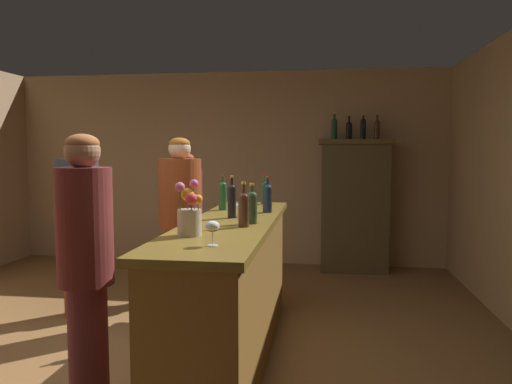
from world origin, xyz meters
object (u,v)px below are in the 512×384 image
Objects in this scene: wine_glass_front at (251,203)px; wine_glass_mid at (213,228)px; wine_bottle_chardonnay at (267,197)px; wine_bottle_malbec at (264,191)px; display_bottle_midleft at (349,130)px; wine_bottle_riesling at (252,205)px; display_bottle_center at (363,128)px; wine_bottle_merlot at (232,199)px; patron_by_cabinet at (86,267)px; wine_bottle_syrah at (244,207)px; flower_arrangement at (190,214)px; display_bottle_left at (334,128)px; patron_in_grey at (78,221)px; patron_near_entrance at (187,219)px; patron_redhead at (181,221)px; cheese_plate at (238,205)px; display_bottle_midright at (377,128)px; wine_bottle_rose at (223,194)px; display_cabinet at (354,203)px; bar_counter at (232,289)px.

wine_glass_front is 1.21m from wine_glass_mid.
wine_bottle_chardonnay reaches higher than wine_bottle_malbec.
wine_bottle_chardonnay is at bearing -108.67° from display_bottle_midleft.
wine_bottle_riesling is 0.88× the size of display_bottle_center.
patron_by_cabinet is at bearing -116.48° from wine_bottle_merlot.
wine_bottle_syrah is 0.47m from flower_arrangement.
wine_bottle_malbec is 1.95m from display_bottle_left.
patron_in_grey is (-1.81, 0.20, -0.27)m from wine_bottle_chardonnay.
wine_bottle_riesling is 1.82m from patron_near_entrance.
patron_redhead is (-0.73, 0.51, -0.23)m from wine_glass_front.
wine_bottle_malbec is at bearing 99.23° from wine_bottle_chardonnay.
wine_bottle_syrah is at bearing -86.81° from wine_glass_front.
display_bottle_midleft is at bearing -180.00° from display_bottle_center.
flower_arrangement is 2.03m from patron_in_grey.
wine_glass_mid is at bearing -96.54° from wine_bottle_riesling.
wine_bottle_malbec reaches higher than cheese_plate.
flower_arrangement is 1.05× the size of display_bottle_center.
patron_near_entrance reaches higher than wine_bottle_merlot.
display_bottle_midleft is (1.11, 1.87, 0.78)m from cheese_plate.
wine_bottle_merlot is at bearing 95.32° from wine_glass_mid.
display_bottle_midright reaches higher than wine_bottle_riesling.
wine_bottle_rose is 1.02m from patron_near_entrance.
patron_in_grey is (-0.97, -0.07, -0.01)m from patron_redhead.
wine_bottle_merlot is 0.21× the size of patron_near_entrance.
wine_bottle_syrah is 1.94m from patron_near_entrance.
patron_in_grey is (-1.77, 0.84, -0.27)m from wine_bottle_riesling.
patron_near_entrance is at bearing -145.94° from display_bottle_midright.
display_cabinet is 5.67× the size of display_bottle_midleft.
display_bottle_midright is at bearing 119.99° from patron_redhead.
display_cabinet is 3.41m from patron_in_grey.
patron_redhead is at bearing 21.49° from patron_by_cabinet.
bar_counter is 0.68m from wine_bottle_merlot.
wine_bottle_rose is at bearing 116.17° from wine_bottle_riesling.
display_cabinet is 3.25m from wine_bottle_syrah.
wine_glass_front is (-0.03, 0.54, -0.03)m from wine_bottle_syrah.
wine_bottle_merlot is at bearing -113.99° from display_bottle_center.
wine_bottle_syrah is at bearing -105.38° from display_bottle_midleft.
display_cabinet is 5.93× the size of wine_bottle_riesling.
patron_in_grey is (-1.70, -0.43, -0.26)m from wine_bottle_malbec.
wine_glass_mid is (-0.13, -1.46, -0.03)m from wine_bottle_chardonnay.
display_bottle_left reaches higher than wine_bottle_syrah.
display_cabinet is 3.70m from flower_arrangement.
patron_in_grey is at bearing -165.74° from wine_bottle_malbec.
display_bottle_midleft is (0.78, 2.31, 0.65)m from wine_bottle_chardonnay.
bar_counter is 8.71× the size of wine_bottle_chardonnay.
wine_bottle_rose is 0.36m from cheese_plate.
wine_glass_mid is 0.08× the size of patron_in_grey.
wine_glass_front is 1.47m from patron_near_entrance.
display_bottle_midleft is 0.20× the size of patron_near_entrance.
bar_counter is 1.54× the size of display_cabinet.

